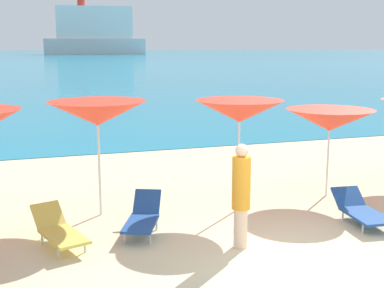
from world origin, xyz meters
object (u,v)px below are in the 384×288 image
(lounge_chair_7, at_px, (143,217))
(cruise_ship, at_px, (95,33))
(beachgoer_1, at_px, (241,193))
(lounge_chair_2, at_px, (361,210))
(umbrella_4, at_px, (240,111))
(lounge_chair_5, at_px, (59,230))
(umbrella_5, at_px, (330,120))
(umbrella_3, at_px, (97,113))

(lounge_chair_7, relative_size, cruise_ship, 0.03)
(beachgoer_1, xyz_separation_m, cruise_ship, (27.84, 215.71, 7.87))
(lounge_chair_2, bearing_deg, lounge_chair_7, 175.61)
(umbrella_4, xyz_separation_m, beachgoer_1, (-0.80, -1.93, -1.13))
(umbrella_4, xyz_separation_m, lounge_chair_2, (1.96, -1.53, -1.85))
(umbrella_4, relative_size, cruise_ship, 0.06)
(lounge_chair_5, xyz_separation_m, lounge_chair_7, (1.53, 0.14, 0.03))
(umbrella_5, xyz_separation_m, cruise_ship, (24.67, 213.47, 7.08))
(umbrella_3, height_order, lounge_chair_2, umbrella_3)
(umbrella_5, bearing_deg, cruise_ship, 83.41)
(umbrella_3, relative_size, umbrella_5, 1.11)
(lounge_chair_2, height_order, cruise_ship, cruise_ship)
(umbrella_5, bearing_deg, umbrella_3, 176.98)
(umbrella_3, distance_m, cruise_ship, 215.38)
(umbrella_4, xyz_separation_m, umbrella_5, (2.37, 0.31, -0.34))
(lounge_chair_7, distance_m, cruise_ship, 216.65)
(umbrella_3, xyz_separation_m, lounge_chair_7, (0.59, -1.30, -1.79))
(umbrella_5, bearing_deg, beachgoer_1, -144.68)
(umbrella_3, bearing_deg, umbrella_5, -3.02)
(umbrella_3, distance_m, umbrella_5, 5.21)
(lounge_chair_2, bearing_deg, beachgoer_1, -165.10)
(umbrella_3, distance_m, umbrella_4, 2.88)
(umbrella_3, bearing_deg, lounge_chair_2, -23.84)
(lounge_chair_5, xyz_separation_m, beachgoer_1, (2.97, -1.08, 0.69))
(lounge_chair_2, xyz_separation_m, lounge_chair_7, (-4.20, 0.81, 0.05))
(cruise_ship, bearing_deg, beachgoer_1, -91.07)
(umbrella_3, relative_size, umbrella_4, 1.01)
(beachgoer_1, bearing_deg, lounge_chair_7, 109.31)
(cruise_ship, bearing_deg, lounge_chair_2, -90.36)
(umbrella_3, height_order, lounge_chair_5, umbrella_3)
(cruise_ship, bearing_deg, umbrella_4, -90.92)
(umbrella_3, relative_size, cruise_ship, 0.06)
(beachgoer_1, relative_size, cruise_ship, 0.04)
(umbrella_3, height_order, cruise_ship, cruise_ship)
(lounge_chair_2, bearing_deg, cruise_ship, 89.92)
(umbrella_4, relative_size, lounge_chair_2, 1.50)
(umbrella_5, distance_m, lounge_chair_7, 4.94)
(lounge_chair_7, bearing_deg, beachgoer_1, -16.46)
(lounge_chair_5, bearing_deg, lounge_chair_2, -23.70)
(lounge_chair_5, bearing_deg, umbrella_5, -6.23)
(umbrella_4, xyz_separation_m, lounge_chair_5, (-3.76, -0.85, -1.82))
(lounge_chair_5, xyz_separation_m, cruise_ship, (30.81, 214.63, 8.56))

